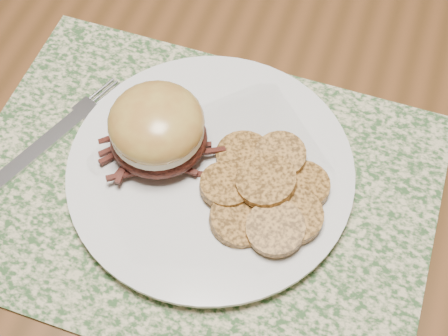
{
  "coord_description": "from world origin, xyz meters",
  "views": [
    {
      "loc": [
        0.32,
        -0.38,
        1.28
      ],
      "look_at": [
        0.22,
        -0.1,
        0.79
      ],
      "focal_mm": 50.0,
      "sensor_mm": 36.0,
      "label": 1
    }
  ],
  "objects_px": {
    "dining_table": "(76,102)",
    "pork_sandwich": "(157,129)",
    "fork": "(51,139)",
    "dinner_plate": "(211,171)"
  },
  "relations": [
    {
      "from": "pork_sandwich",
      "to": "fork",
      "type": "bearing_deg",
      "value": 170.02
    },
    {
      "from": "dining_table",
      "to": "pork_sandwich",
      "type": "relative_size",
      "value": 12.97
    },
    {
      "from": "pork_sandwich",
      "to": "fork",
      "type": "relative_size",
      "value": 0.62
    },
    {
      "from": "fork",
      "to": "pork_sandwich",
      "type": "bearing_deg",
      "value": 30.43
    },
    {
      "from": "fork",
      "to": "dining_table",
      "type": "bearing_deg",
      "value": 133.62
    },
    {
      "from": "dining_table",
      "to": "fork",
      "type": "height_order",
      "value": "fork"
    },
    {
      "from": "pork_sandwich",
      "to": "fork",
      "type": "height_order",
      "value": "pork_sandwich"
    },
    {
      "from": "dining_table",
      "to": "fork",
      "type": "bearing_deg",
      "value": -68.44
    },
    {
      "from": "dining_table",
      "to": "pork_sandwich",
      "type": "distance_m",
      "value": 0.22
    },
    {
      "from": "fork",
      "to": "dinner_plate",
      "type": "bearing_deg",
      "value": 26.7
    }
  ]
}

